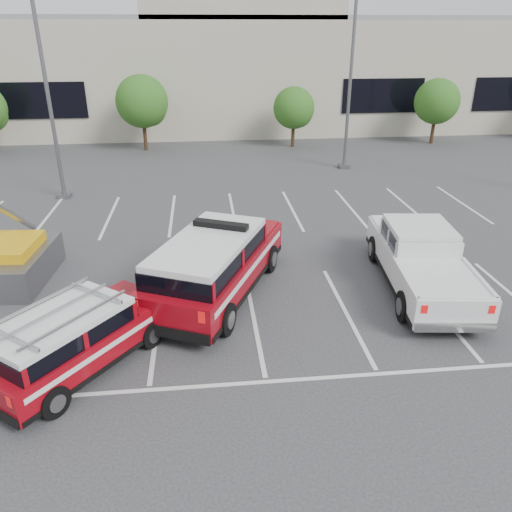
{
  "coord_description": "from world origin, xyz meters",
  "views": [
    {
      "loc": [
        -1.24,
        -12.12,
        7.54
      ],
      "look_at": [
        0.28,
        1.92,
        1.05
      ],
      "focal_mm": 35.0,
      "sensor_mm": 36.0,
      "label": 1
    }
  ],
  "objects_px": {
    "white_pickup": "(420,265)",
    "tree_mid_left": "(144,103)",
    "ladder_suv": "(77,342)",
    "light_pole_mid": "(351,75)",
    "tree_mid_right": "(295,109)",
    "fire_chief_suv": "(215,269)",
    "tree_right": "(438,103)",
    "light_pole_left": "(46,85)",
    "utility_rig": "(10,264)",
    "convention_building": "(216,65)"
  },
  "relations": [
    {
      "from": "tree_right",
      "to": "ladder_suv",
      "type": "xyz_separation_m",
      "value": [
        -19.5,
        -23.87,
        -2.04
      ]
    },
    {
      "from": "light_pole_left",
      "to": "white_pickup",
      "type": "xyz_separation_m",
      "value": [
        13.4,
        -10.67,
        -4.43
      ]
    },
    {
      "from": "light_pole_mid",
      "to": "white_pickup",
      "type": "height_order",
      "value": "light_pole_mid"
    },
    {
      "from": "convention_building",
      "to": "tree_mid_right",
      "type": "xyz_separation_m",
      "value": [
        4.91,
        -9.82,
        -2.22
      ]
    },
    {
      "from": "light_pole_mid",
      "to": "tree_mid_right",
      "type": "bearing_deg",
      "value": 107.52
    },
    {
      "from": "tree_right",
      "to": "ladder_suv",
      "type": "relative_size",
      "value": 0.92
    },
    {
      "from": "tree_mid_left",
      "to": "ladder_suv",
      "type": "height_order",
      "value": "tree_mid_left"
    },
    {
      "from": "utility_rig",
      "to": "light_pole_left",
      "type": "bearing_deg",
      "value": 97.25
    },
    {
      "from": "utility_rig",
      "to": "convention_building",
      "type": "bearing_deg",
      "value": 79.29
    },
    {
      "from": "light_pole_mid",
      "to": "utility_rig",
      "type": "relative_size",
      "value": 2.79
    },
    {
      "from": "tree_mid_right",
      "to": "tree_right",
      "type": "xyz_separation_m",
      "value": [
        10.0,
        0.0,
        0.27
      ]
    },
    {
      "from": "tree_mid_right",
      "to": "light_pole_mid",
      "type": "height_order",
      "value": "light_pole_mid"
    },
    {
      "from": "tree_mid_left",
      "to": "light_pole_mid",
      "type": "bearing_deg",
      "value": -26.92
    },
    {
      "from": "tree_right",
      "to": "light_pole_left",
      "type": "height_order",
      "value": "light_pole_left"
    },
    {
      "from": "tree_mid_left",
      "to": "utility_rig",
      "type": "height_order",
      "value": "tree_mid_left"
    },
    {
      "from": "light_pole_mid",
      "to": "fire_chief_suv",
      "type": "distance_m",
      "value": 17.16
    },
    {
      "from": "white_pickup",
      "to": "light_pole_left",
      "type": "bearing_deg",
      "value": 148.1
    },
    {
      "from": "tree_mid_right",
      "to": "ladder_suv",
      "type": "distance_m",
      "value": 25.76
    },
    {
      "from": "utility_rig",
      "to": "tree_right",
      "type": "bearing_deg",
      "value": 44.25
    },
    {
      "from": "tree_mid_right",
      "to": "light_pole_mid",
      "type": "bearing_deg",
      "value": -72.48
    },
    {
      "from": "tree_mid_left",
      "to": "utility_rig",
      "type": "xyz_separation_m",
      "value": [
        -2.64,
        -18.94,
        -2.43
      ]
    },
    {
      "from": "light_pole_mid",
      "to": "ladder_suv",
      "type": "distance_m",
      "value": 21.63
    },
    {
      "from": "utility_rig",
      "to": "ladder_suv",
      "type": "bearing_deg",
      "value": -53.22
    },
    {
      "from": "fire_chief_suv",
      "to": "white_pickup",
      "type": "bearing_deg",
      "value": 23.59
    },
    {
      "from": "white_pickup",
      "to": "ladder_suv",
      "type": "bearing_deg",
      "value": -155.53
    },
    {
      "from": "tree_mid_right",
      "to": "ladder_suv",
      "type": "xyz_separation_m",
      "value": [
        -9.5,
        -23.87,
        -1.77
      ]
    },
    {
      "from": "ladder_suv",
      "to": "convention_building",
      "type": "bearing_deg",
      "value": 120.17
    },
    {
      "from": "white_pickup",
      "to": "ladder_suv",
      "type": "height_order",
      "value": "white_pickup"
    },
    {
      "from": "light_pole_left",
      "to": "light_pole_mid",
      "type": "bearing_deg",
      "value": 14.93
    },
    {
      "from": "fire_chief_suv",
      "to": "light_pole_mid",
      "type": "bearing_deg",
      "value": 85.77
    },
    {
      "from": "tree_right",
      "to": "fire_chief_suv",
      "type": "distance_m",
      "value": 26.21
    },
    {
      "from": "convention_building",
      "to": "light_pole_left",
      "type": "height_order",
      "value": "convention_building"
    },
    {
      "from": "light_pole_left",
      "to": "fire_chief_suv",
      "type": "distance_m",
      "value": 13.36
    },
    {
      "from": "tree_mid_left",
      "to": "utility_rig",
      "type": "distance_m",
      "value": 19.27
    },
    {
      "from": "light_pole_left",
      "to": "white_pickup",
      "type": "relative_size",
      "value": 1.6
    },
    {
      "from": "fire_chief_suv",
      "to": "utility_rig",
      "type": "bearing_deg",
      "value": -169.69
    },
    {
      "from": "tree_mid_right",
      "to": "fire_chief_suv",
      "type": "xyz_separation_m",
      "value": [
        -6.1,
        -20.6,
        -1.6
      ]
    },
    {
      "from": "tree_mid_right",
      "to": "utility_rig",
      "type": "height_order",
      "value": "tree_mid_right"
    },
    {
      "from": "tree_mid_left",
      "to": "tree_mid_right",
      "type": "distance_m",
      "value": 10.01
    },
    {
      "from": "convention_building",
      "to": "utility_rig",
      "type": "distance_m",
      "value": 30.06
    },
    {
      "from": "convention_building",
      "to": "tree_right",
      "type": "height_order",
      "value": "convention_building"
    },
    {
      "from": "tree_mid_left",
      "to": "light_pole_mid",
      "type": "distance_m",
      "value": 13.53
    },
    {
      "from": "tree_mid_right",
      "to": "tree_right",
      "type": "height_order",
      "value": "tree_right"
    },
    {
      "from": "white_pickup",
      "to": "tree_mid_left",
      "type": "bearing_deg",
      "value": 123.08
    },
    {
      "from": "light_pole_mid",
      "to": "utility_rig",
      "type": "height_order",
      "value": "light_pole_mid"
    },
    {
      "from": "tree_mid_left",
      "to": "light_pole_mid",
      "type": "relative_size",
      "value": 0.47
    },
    {
      "from": "light_pole_mid",
      "to": "ladder_suv",
      "type": "height_order",
      "value": "light_pole_mid"
    },
    {
      "from": "tree_mid_left",
      "to": "fire_chief_suv",
      "type": "xyz_separation_m",
      "value": [
        3.9,
        -20.6,
        -2.13
      ]
    },
    {
      "from": "tree_right",
      "to": "utility_rig",
      "type": "distance_m",
      "value": 29.59
    },
    {
      "from": "ladder_suv",
      "to": "utility_rig",
      "type": "bearing_deg",
      "value": 160.37
    }
  ]
}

